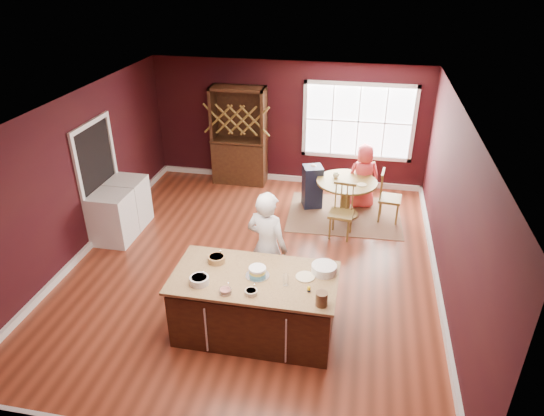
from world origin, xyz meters
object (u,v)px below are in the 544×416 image
(chair_east, at_px, (390,196))
(seated_woman, at_px, (363,176))
(chair_south, at_px, (341,212))
(high_chair, at_px, (312,186))
(washer, at_px, (113,218))
(baker, at_px, (267,247))
(kitchen_island, at_px, (255,306))
(hutch, at_px, (239,136))
(dining_table, at_px, (346,191))
(dryer, at_px, (129,202))
(toddler, at_px, (311,168))
(layer_cake, at_px, (257,272))
(chair_north, at_px, (362,179))

(chair_east, distance_m, seated_woman, 0.75)
(chair_south, bearing_deg, high_chair, 127.34)
(chair_south, bearing_deg, washer, -160.36)
(baker, bearing_deg, kitchen_island, 107.49)
(chair_east, distance_m, high_chair, 1.57)
(hutch, bearing_deg, dining_table, -25.52)
(dining_table, height_order, washer, washer)
(baker, bearing_deg, dryer, -10.99)
(kitchen_island, height_order, toddler, toddler)
(layer_cake, bearing_deg, chair_east, 62.87)
(chair_east, bearing_deg, kitchen_island, 158.64)
(layer_cake, xyz_separation_m, hutch, (-1.47, 4.76, 0.10))
(chair_east, distance_m, washer, 5.18)
(baker, xyz_separation_m, layer_cake, (0.03, -0.76, 0.10))
(baker, xyz_separation_m, chair_east, (1.85, 2.80, -0.37))
(dining_table, height_order, chair_south, chair_south)
(kitchen_island, distance_m, chair_north, 4.58)
(toddler, bearing_deg, seated_woman, 5.79)
(hutch, bearing_deg, toddler, -25.74)
(chair_south, distance_m, hutch, 3.19)
(seated_woman, xyz_separation_m, dryer, (-4.35, -1.59, -0.20))
(baker, distance_m, layer_cake, 0.76)
(baker, bearing_deg, high_chair, -77.28)
(chair_north, xyz_separation_m, toddler, (-1.04, -0.42, 0.35))
(chair_east, bearing_deg, hutch, 75.94)
(kitchen_island, height_order, washer, washer)
(chair_north, relative_size, toddler, 3.56)
(layer_cake, distance_m, chair_south, 2.95)
(chair_east, height_order, chair_north, chair_east)
(baker, distance_m, toddler, 3.20)
(kitchen_island, xyz_separation_m, seated_woman, (1.32, 4.08, 0.23))
(seated_woman, bearing_deg, chair_south, 61.38)
(hutch, distance_m, washer, 3.40)
(dining_table, xyz_separation_m, chair_east, (0.85, -0.04, -0.02))
(baker, relative_size, seated_woman, 1.32)
(dryer, bearing_deg, toddler, 24.31)
(layer_cake, relative_size, seated_woman, 0.24)
(seated_woman, relative_size, washer, 1.44)
(dining_table, xyz_separation_m, layer_cake, (-0.97, -3.60, 0.45))
(dining_table, relative_size, chair_east, 1.14)
(baker, xyz_separation_m, chair_south, (0.97, 2.00, -0.37))
(kitchen_island, relative_size, toddler, 8.36)
(dining_table, height_order, toddler, toddler)
(dryer, bearing_deg, chair_north, 23.75)
(chair_east, bearing_deg, toddler, 82.33)
(layer_cake, bearing_deg, dryer, 141.20)
(toddler, bearing_deg, washer, -147.11)
(chair_north, xyz_separation_m, washer, (-4.32, -2.54, 0.00))
(seated_woman, height_order, hutch, hutch)
(washer, xyz_separation_m, dryer, (0.00, 0.64, 0.00))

